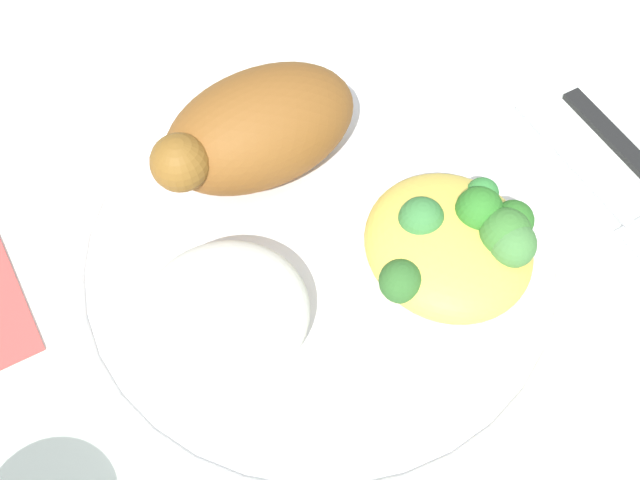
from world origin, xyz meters
name	(u,v)px	position (x,y,z in m)	size (l,w,h in m)	color
ground_plane	(320,262)	(0.00, 0.00, 0.00)	(2.00, 2.00, 0.00)	silver
plate	(320,255)	(0.00, 0.00, 0.01)	(0.28, 0.28, 0.01)	white
roasted_chicken	(251,132)	(0.01, -0.07, 0.05)	(0.13, 0.07, 0.07)	brown
rice_pile	(224,314)	(0.07, 0.02, 0.03)	(0.09, 0.09, 0.04)	white
mac_cheese_with_broccoli	(456,241)	(-0.06, 0.04, 0.03)	(0.10, 0.10, 0.05)	#E5C34E
fork	(599,190)	(-0.18, 0.04, 0.00)	(0.02, 0.14, 0.01)	#B2B2B7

